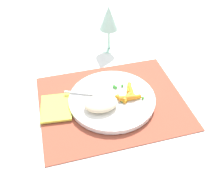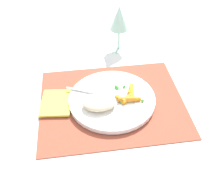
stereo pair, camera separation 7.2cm
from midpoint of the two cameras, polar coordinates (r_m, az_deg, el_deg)
The scene contains 9 objects.
ground_plane at distance 0.80m, azimuth -2.55°, elevation -1.75°, with size 2.40×2.40×0.00m, color white.
placemat at distance 0.80m, azimuth -2.56°, elevation -1.60°, with size 0.44×0.35×0.01m, color #9E4733.
plate at distance 0.79m, azimuth -2.58°, elevation -1.05°, with size 0.26×0.26×0.02m, color white.
rice_mound at distance 0.75m, azimuth -5.13°, elevation -1.92°, with size 0.10×0.07×0.03m, color beige.
carrot_portion at distance 0.78m, azimuth 0.98°, elevation -0.26°, with size 0.08×0.08×0.02m.
pea_scatter at distance 0.80m, azimuth -0.05°, elevation 0.63°, with size 0.08×0.08×0.01m.
fork at distance 0.79m, azimuth -4.38°, elevation -0.30°, with size 0.19×0.09×0.01m.
wine_glass at distance 0.98m, azimuth -2.91°, elevation 16.07°, with size 0.07×0.07×0.17m.
napkin at distance 0.80m, azimuth -14.62°, elevation -2.82°, with size 0.09×0.11×0.01m, color #EAE54C.
Camera 1 is at (-0.15, -0.55, 0.56)m, focal length 41.95 mm.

